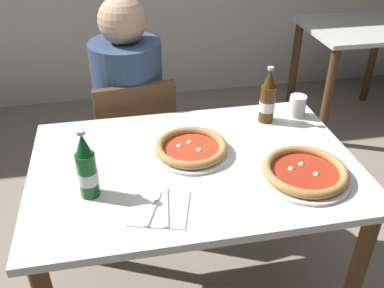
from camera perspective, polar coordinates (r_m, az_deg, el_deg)
dining_table_main at (r=1.64m, az=0.34°, el=-5.78°), size 1.20×0.80×0.75m
chair_behind_table at (r=2.20m, az=-7.68°, el=0.21°), size 0.45×0.45×0.85m
diner_seated at (r=2.20m, az=-8.21°, el=3.12°), size 0.34×0.34×1.21m
dining_table_background at (r=3.37m, az=21.51°, el=12.01°), size 0.80×0.70×0.75m
pizza_margherita_near at (r=1.54m, az=14.95°, el=-3.68°), size 0.33×0.33×0.04m
pizza_marinara_far at (r=1.61m, az=-0.27°, el=-0.61°), size 0.30×0.30×0.04m
beer_bottle_left at (r=1.40m, az=-14.00°, el=-3.29°), size 0.07×0.07×0.25m
beer_bottle_center at (r=1.82m, az=10.15°, el=5.99°), size 0.07×0.07×0.25m
napkin_with_cutlery at (r=1.37m, az=-4.35°, el=-8.60°), size 0.22×0.22×0.01m
paper_cup at (r=1.91m, az=14.00°, el=4.99°), size 0.07×0.07×0.09m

